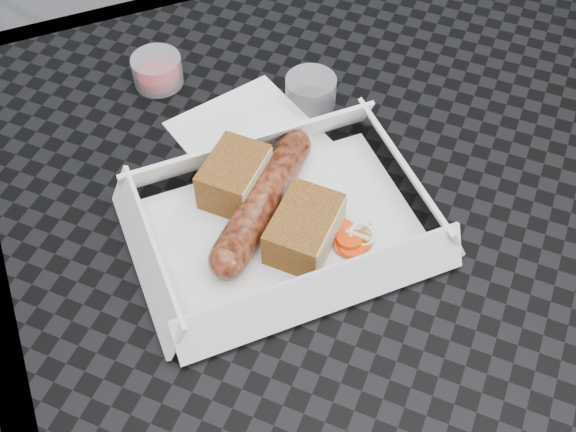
# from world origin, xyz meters

# --- Properties ---
(patio_table) EXTENTS (0.80, 0.80, 0.74)m
(patio_table) POSITION_xyz_m (0.00, 0.00, 0.67)
(patio_table) COLOR black
(patio_table) RESTS_ON ground
(food_tray) EXTENTS (0.22, 0.15, 0.00)m
(food_tray) POSITION_xyz_m (-0.15, 0.03, 0.75)
(food_tray) COLOR white
(food_tray) RESTS_ON patio_table
(bratwurst) EXTENTS (0.13, 0.13, 0.03)m
(bratwurst) POSITION_xyz_m (-0.16, 0.05, 0.76)
(bratwurst) COLOR brown
(bratwurst) RESTS_ON food_tray
(bread_near) EXTENTS (0.08, 0.08, 0.04)m
(bread_near) POSITION_xyz_m (-0.17, 0.08, 0.77)
(bread_near) COLOR brown
(bread_near) RESTS_ON food_tray
(bread_far) EXTENTS (0.08, 0.08, 0.04)m
(bread_far) POSITION_xyz_m (-0.14, 0.01, 0.77)
(bread_far) COLOR brown
(bread_far) RESTS_ON food_tray
(veg_garnish) EXTENTS (0.03, 0.03, 0.00)m
(veg_garnish) POSITION_xyz_m (-0.09, -0.01, 0.75)
(veg_garnish) COLOR #E43C09
(veg_garnish) RESTS_ON food_tray
(napkin) EXTENTS (0.14, 0.14, 0.00)m
(napkin) POSITION_xyz_m (-0.14, 0.15, 0.75)
(napkin) COLOR white
(napkin) RESTS_ON patio_table
(condiment_cup_sauce) EXTENTS (0.05, 0.05, 0.03)m
(condiment_cup_sauce) POSITION_xyz_m (-0.19, 0.25, 0.76)
(condiment_cup_sauce) COLOR maroon
(condiment_cup_sauce) RESTS_ON patio_table
(condiment_cup_empty) EXTENTS (0.05, 0.05, 0.03)m
(condiment_cup_empty) POSITION_xyz_m (-0.06, 0.17, 0.76)
(condiment_cup_empty) COLOR silver
(condiment_cup_empty) RESTS_ON patio_table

